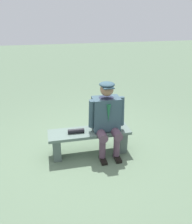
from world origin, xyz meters
name	(u,v)px	position (x,y,z in m)	size (l,w,h in m)	color
ground_plane	(90,152)	(0.00, 0.00, 0.00)	(30.00, 30.00, 0.00)	#556C53
bench	(89,138)	(0.00, 0.00, 0.29)	(1.43, 0.41, 0.44)	#52665E
seated_man	(107,116)	(-0.30, 0.05, 0.71)	(0.63, 0.59, 1.31)	#304753
rolled_magazine	(76,131)	(0.24, 0.02, 0.48)	(0.08, 0.08, 0.28)	black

